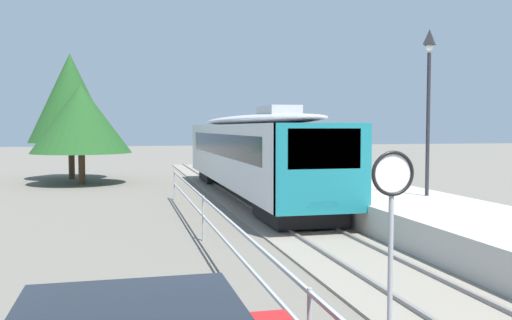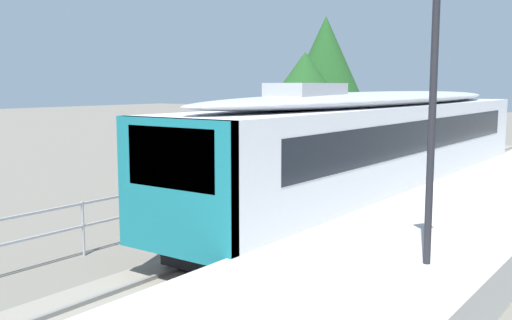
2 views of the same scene
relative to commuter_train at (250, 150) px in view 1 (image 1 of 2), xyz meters
The scene contains 9 objects.
ground_plane 8.60m from the commuter_train, 111.11° to the right, with size 160.00×160.00×0.00m, color #6B665B.
track_rails 8.05m from the commuter_train, 90.00° to the right, with size 3.20×60.00×0.14m.
commuter_train is the anchor object (origin of this frame).
station_platform 8.59m from the commuter_train, 67.30° to the right, with size 3.90×60.00×0.90m, color #B7B5AD.
platform_lamp_mid_platform 9.02m from the commuter_train, 61.34° to the right, with size 0.34×0.34×5.35m.
speed_limit_sign 17.16m from the commuter_train, 96.38° to the right, with size 0.61×0.10×2.81m.
carpark_fence 18.12m from the commuter_train, 100.52° to the right, with size 0.06×36.06×1.25m.
tree_behind_carpark 11.14m from the commuter_train, 134.02° to the left, with size 5.39×5.39×5.46m.
tree_behind_station_far 14.52m from the commuter_train, 126.66° to the left, with size 4.93×4.93×7.56m.
Camera 1 is at (-5.37, 5.96, 3.11)m, focal length 39.07 mm.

